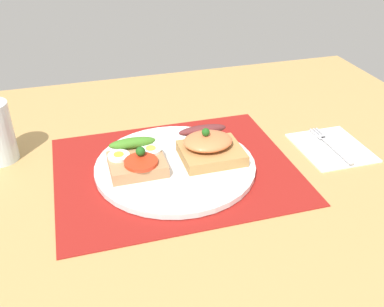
% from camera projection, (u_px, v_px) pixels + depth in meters
% --- Properties ---
extents(ground_plane, '(1.20, 0.90, 0.03)m').
position_uv_depth(ground_plane, '(176.00, 177.00, 0.77)').
color(ground_plane, tan).
extents(placemat, '(0.41, 0.33, 0.00)m').
position_uv_depth(placemat, '(175.00, 169.00, 0.76)').
color(placemat, maroon).
rests_on(placemat, ground_plane).
extents(plate, '(0.27, 0.27, 0.01)m').
position_uv_depth(plate, '(175.00, 166.00, 0.75)').
color(plate, white).
rests_on(plate, placemat).
extents(sandwich_egg_tomato, '(0.09, 0.09, 0.04)m').
position_uv_depth(sandwich_egg_tomato, '(137.00, 161.00, 0.73)').
color(sandwich_egg_tomato, '#B27E54').
rests_on(sandwich_egg_tomato, plate).
extents(sandwich_salmon, '(0.11, 0.10, 0.05)m').
position_uv_depth(sandwich_salmon, '(209.00, 146.00, 0.76)').
color(sandwich_salmon, '#AC8248').
rests_on(sandwich_salmon, plate).
extents(napkin, '(0.12, 0.14, 0.01)m').
position_uv_depth(napkin, '(331.00, 147.00, 0.82)').
color(napkin, white).
rests_on(napkin, ground_plane).
extents(fork, '(0.02, 0.13, 0.00)m').
position_uv_depth(fork, '(330.00, 144.00, 0.82)').
color(fork, '#B7B7BC').
rests_on(fork, napkin).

